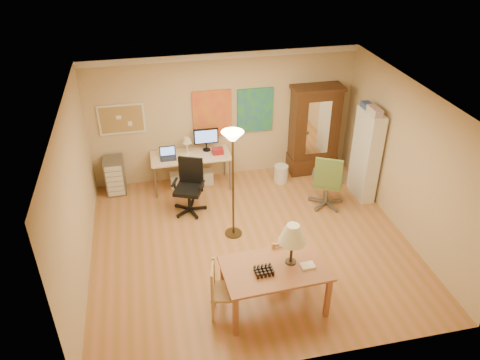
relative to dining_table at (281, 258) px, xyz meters
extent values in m
plane|color=#A4713A|center=(-0.09, 1.47, -0.89)|extent=(5.50, 5.50, 0.00)
cube|color=white|center=(-0.09, 3.93, 1.75)|extent=(5.50, 0.08, 0.12)
cube|color=#A5844D|center=(-2.14, 3.94, 0.61)|extent=(0.90, 0.04, 0.62)
cube|color=gold|center=(-0.34, 3.94, 0.56)|extent=(0.80, 0.04, 1.00)
cube|color=#27689C|center=(0.56, 3.94, 0.56)|extent=(0.75, 0.04, 0.95)
cube|color=brown|center=(-0.09, -0.02, -0.16)|extent=(1.54, 0.97, 0.04)
cube|color=brown|center=(-0.75, -0.43, -0.54)|extent=(0.07, 0.07, 0.71)
cube|color=brown|center=(0.61, -0.37, -0.54)|extent=(0.07, 0.07, 0.71)
cube|color=brown|center=(-0.79, 0.33, -0.54)|extent=(0.07, 0.07, 0.71)
cube|color=brown|center=(0.57, 0.39, -0.54)|extent=(0.07, 0.07, 0.71)
cylinder|color=black|center=(0.16, 0.04, -0.13)|extent=(0.16, 0.16, 0.02)
cylinder|color=black|center=(0.16, 0.04, 0.06)|extent=(0.04, 0.04, 0.40)
cone|color=beige|center=(0.16, 0.04, 0.38)|extent=(0.40, 0.40, 0.28)
cube|color=white|center=(0.36, -0.10, -0.13)|extent=(0.21, 0.16, 0.03)
cube|color=black|center=(-0.28, -0.10, -0.10)|extent=(0.29, 0.23, 0.08)
cube|color=tan|center=(0.13, 0.57, -0.49)|extent=(0.45, 0.43, 0.04)
cube|color=tan|center=(0.27, 0.76, -0.70)|extent=(0.04, 0.04, 0.38)
cube|color=tan|center=(-0.06, 0.70, -0.70)|extent=(0.04, 0.04, 0.38)
cube|color=tan|center=(0.32, 0.44, -0.70)|extent=(0.04, 0.04, 0.38)
cube|color=tan|center=(-0.01, 0.39, -0.70)|extent=(0.04, 0.04, 0.38)
cube|color=tan|center=(0.32, 0.44, -0.27)|extent=(0.04, 0.04, 0.45)
cube|color=tan|center=(-0.01, 0.39, -0.27)|extent=(0.04, 0.04, 0.45)
cube|color=tan|center=(0.16, 0.41, -0.22)|extent=(0.34, 0.08, 0.04)
cube|color=tan|center=(-0.82, -0.01, -0.47)|extent=(0.48, 0.49, 0.04)
cube|color=tan|center=(-0.69, -0.23, -0.69)|extent=(0.05, 0.05, 0.41)
cube|color=tan|center=(-0.61, 0.12, -0.69)|extent=(0.05, 0.05, 0.41)
cube|color=tan|center=(-1.02, -0.15, -0.69)|extent=(0.05, 0.05, 0.41)
cube|color=tan|center=(-0.94, 0.20, -0.69)|extent=(0.05, 0.05, 0.41)
cube|color=tan|center=(-1.02, -0.15, -0.23)|extent=(0.05, 0.05, 0.47)
cube|color=tan|center=(-0.94, 0.20, -0.23)|extent=(0.05, 0.05, 0.47)
cube|color=tan|center=(-0.98, 0.02, -0.18)|extent=(0.11, 0.36, 0.05)
cylinder|color=#46351C|center=(-0.33, 1.80, -0.88)|extent=(0.31, 0.31, 0.03)
cylinder|color=#46351C|center=(-0.33, 1.80, 0.09)|extent=(0.04, 0.04, 1.92)
cone|color=#FFE0A5|center=(-0.33, 1.80, 1.07)|extent=(0.37, 0.37, 0.15)
cube|color=beige|center=(-0.86, 3.59, -0.17)|extent=(1.61, 0.71, 0.03)
cylinder|color=slate|center=(-1.62, 3.28, -0.54)|extent=(0.04, 0.04, 0.71)
cylinder|color=slate|center=(-0.11, 3.28, -0.54)|extent=(0.04, 0.04, 0.71)
cylinder|color=slate|center=(-1.62, 3.89, -0.54)|extent=(0.04, 0.04, 0.71)
cylinder|color=slate|center=(-0.11, 3.89, -0.54)|extent=(0.04, 0.04, 0.71)
cube|color=black|center=(-1.31, 3.54, -0.15)|extent=(0.32, 0.22, 0.02)
cube|color=black|center=(-1.31, 3.70, -0.04)|extent=(0.32, 0.06, 0.21)
cube|color=black|center=(-0.51, 3.74, 0.17)|extent=(0.50, 0.04, 0.32)
cone|color=beige|center=(-0.91, 3.69, 0.15)|extent=(0.20, 0.20, 0.12)
cube|color=white|center=(-1.01, 3.44, -0.15)|extent=(0.25, 0.32, 0.01)
cube|color=maroon|center=(-0.31, 3.54, -0.10)|extent=(0.22, 0.16, 0.12)
cube|color=white|center=(-1.16, 3.64, -0.74)|extent=(0.28, 0.24, 0.30)
cube|color=white|center=(-0.86, 3.64, -0.74)|extent=(0.28, 0.24, 0.30)
cube|color=silver|center=(-0.56, 3.64, -0.74)|extent=(0.28, 0.24, 0.30)
cylinder|color=black|center=(-1.02, 2.67, -0.64)|extent=(0.06, 0.06, 0.41)
cube|color=black|center=(-1.02, 2.67, -0.40)|extent=(0.64, 0.62, 0.07)
cube|color=black|center=(-0.94, 2.88, -0.09)|extent=(0.46, 0.23, 0.53)
cube|color=black|center=(-1.27, 2.77, -0.25)|extent=(0.15, 0.30, 0.03)
cube|color=black|center=(-0.77, 2.57, -0.25)|extent=(0.15, 0.30, 0.03)
cylinder|color=slate|center=(1.64, 2.35, -0.62)|extent=(0.07, 0.07, 0.44)
cube|color=#556E31|center=(1.64, 2.35, -0.36)|extent=(0.71, 0.70, 0.08)
cube|color=#556E31|center=(1.53, 2.13, -0.03)|extent=(0.48, 0.28, 0.58)
cube|color=slate|center=(1.90, 2.22, -0.21)|extent=(0.19, 0.32, 0.03)
cube|color=slate|center=(1.39, 2.48, -0.21)|extent=(0.19, 0.32, 0.03)
cube|color=slate|center=(-2.41, 3.71, -0.51)|extent=(0.38, 0.44, 0.77)
cube|color=silver|center=(-2.41, 3.48, -0.51)|extent=(0.33, 0.02, 0.66)
cube|color=#37210F|center=(1.81, 3.71, 0.05)|extent=(0.99, 0.45, 1.89)
cube|color=#37210F|center=(1.81, 3.71, -0.69)|extent=(1.03, 0.49, 0.38)
cube|color=white|center=(1.81, 3.48, 0.23)|extent=(0.49, 0.01, 1.17)
cube|color=#37210F|center=(1.81, 3.71, 1.02)|extent=(1.06, 0.50, 0.07)
cube|color=white|center=(2.46, 2.54, 0.02)|extent=(0.28, 0.73, 1.83)
cube|color=#993333|center=(2.43, 2.41, -0.45)|extent=(0.17, 0.37, 0.22)
cube|color=#334C99|center=(2.43, 2.73, 0.63)|extent=(0.17, 0.26, 0.18)
cylinder|color=silver|center=(1.02, 3.38, -0.70)|extent=(0.30, 0.30, 0.38)
camera|label=1|loc=(-1.62, -4.81, 4.37)|focal=35.00mm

